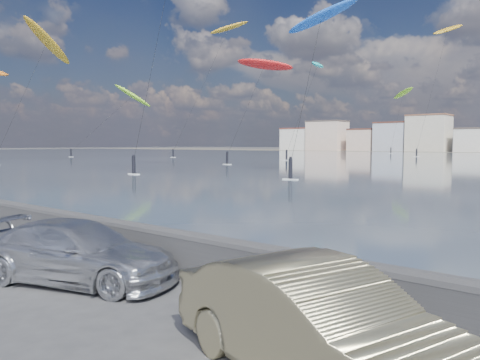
% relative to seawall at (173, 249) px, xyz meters
% --- Properties ---
extents(ground, '(700.00, 700.00, 0.00)m').
position_rel_seawall_xyz_m(ground, '(0.00, -2.70, -0.58)').
color(ground, '#333335').
rests_on(ground, ground).
extents(seawall, '(400.00, 0.36, 1.08)m').
position_rel_seawall_xyz_m(seawall, '(0.00, 0.00, 0.00)').
color(seawall, '#28282B').
rests_on(seawall, ground).
extents(car_silver, '(5.07, 3.38, 1.36)m').
position_rel_seawall_xyz_m(car_silver, '(-1.08, -1.87, 0.10)').
color(car_silver, silver).
rests_on(car_silver, ground).
extents(car_champagne, '(4.95, 2.90, 1.54)m').
position_rel_seawall_xyz_m(car_champagne, '(5.30, -2.39, 0.19)').
color(car_champagne, tan).
rests_on(car_champagne, ground).
extents(kitesurfer_0, '(6.89, 15.47, 23.57)m').
position_rel_seawall_xyz_m(kitesurfer_0, '(-65.74, 32.89, 19.15)').
color(kitesurfer_0, '#BF8C19').
rests_on(kitesurfer_0, ground).
extents(kitesurfer_2, '(5.87, 18.27, 20.94)m').
position_rel_seawall_xyz_m(kitesurfer_2, '(-41.83, 78.96, 18.64)').
color(kitesurfer_2, '#19BFBF').
rests_on(kitesurfer_2, ground).
extents(kitesurfer_3, '(9.03, 11.16, 17.09)m').
position_rel_seawall_xyz_m(kitesurfer_3, '(-36.10, 52.72, 14.75)').
color(kitesurfer_3, red).
rests_on(kitesurfer_3, ground).
extents(kitesurfer_6, '(9.13, 19.63, 33.12)m').
position_rel_seawall_xyz_m(kitesurfer_6, '(-67.38, 80.40, 30.31)').
color(kitesurfer_6, '#BF8C19').
rests_on(kitesurfer_6, ground).
extents(kitesurfer_9, '(9.21, 16.80, 22.12)m').
position_rel_seawall_xyz_m(kitesurfer_9, '(-49.81, 149.90, 19.27)').
color(kitesurfer_9, '#8CD826').
rests_on(kitesurfer_9, ground).
extents(kitesurfer_10, '(7.68, 8.58, 16.82)m').
position_rel_seawall_xyz_m(kitesurfer_10, '(-15.02, 33.24, 14.48)').
color(kitesurfer_10, blue).
rests_on(kitesurfer_10, ground).
extents(kitesurfer_17, '(7.93, 20.43, 18.34)m').
position_rel_seawall_xyz_m(kitesurfer_17, '(-88.53, 67.66, 14.52)').
color(kitesurfer_17, '#8CD826').
rests_on(kitesurfer_17, ground).
extents(kitesurfer_18, '(7.05, 16.68, 33.58)m').
position_rel_seawall_xyz_m(kitesurfer_18, '(-27.11, 117.23, 30.42)').
color(kitesurfer_18, '#BF8C19').
rests_on(kitesurfer_18, ground).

